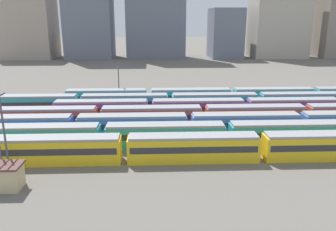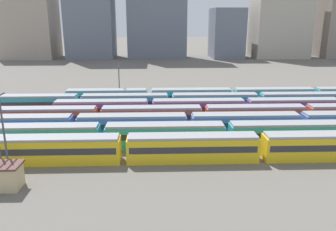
{
  "view_description": "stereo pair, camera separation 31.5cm",
  "coord_description": "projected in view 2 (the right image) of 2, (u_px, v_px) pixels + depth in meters",
  "views": [
    {
      "loc": [
        12.64,
        -43.52,
        19.1
      ],
      "look_at": [
        15.05,
        15.6,
        2.04
      ],
      "focal_mm": 36.32,
      "sensor_mm": 36.0,
      "label": 1
    },
    {
      "loc": [
        12.95,
        -43.53,
        19.1
      ],
      "look_at": [
        15.05,
        15.6,
        2.04
      ],
      "focal_mm": 36.32,
      "sensor_mm": 36.0,
      "label": 2
    }
  ],
  "objects": [
    {
      "name": "ground_plane",
      "position": [
        85.0,
        127.0,
        61.63
      ],
      "size": [
        600.0,
        600.0,
        0.0
      ],
      "primitive_type": "plane",
      "color": "#666059"
    },
    {
      "name": "distant_building_4",
      "position": [
        281.0,
        12.0,
        165.18
      ],
      "size": [
        26.05,
        19.69,
        43.22
      ],
      "primitive_type": "cube",
      "color": "#B2A899",
      "rests_on": "ground_plane"
    },
    {
      "name": "train_track_4",
      "position": [
        246.0,
        108.0,
        67.14
      ],
      "size": [
        74.7,
        3.06,
        3.75
      ],
      "color": "#6B429E",
      "rests_on": "ground_plane"
    },
    {
      "name": "train_track_5",
      "position": [
        215.0,
        102.0,
        71.95
      ],
      "size": [
        93.6,
        3.06,
        3.75
      ],
      "color": "teal",
      "rests_on": "ground_plane"
    },
    {
      "name": "train_track_1",
      "position": [
        288.0,
        134.0,
        52.24
      ],
      "size": [
        93.6,
        3.06,
        3.75
      ],
      "color": "teal",
      "rests_on": "ground_plane"
    },
    {
      "name": "train_track_0",
      "position": [
        260.0,
        147.0,
        47.05
      ],
      "size": [
        74.7,
        3.06,
        3.75
      ],
      "color": "yellow",
      "rests_on": "ground_plane"
    },
    {
      "name": "signal_hut",
      "position": [
        6.0,
        176.0,
        39.1
      ],
      "size": [
        3.6,
        3.0,
        3.04
      ],
      "color": "#C6B284",
      "rests_on": "ground_plane"
    },
    {
      "name": "catenary_pole_1",
      "position": [
        119.0,
        81.0,
        78.15
      ],
      "size": [
        0.24,
        3.2,
        9.05
      ],
      "color": "#4C4C51",
      "rests_on": "ground_plane"
    },
    {
      "name": "train_track_6",
      "position": [
        314.0,
        96.0,
        77.76
      ],
      "size": [
        112.5,
        3.06,
        3.75
      ],
      "color": "teal",
      "rests_on": "ground_plane"
    },
    {
      "name": "train_track_2",
      "position": [
        300.0,
        123.0,
        57.38
      ],
      "size": [
        112.5,
        3.06,
        3.75
      ],
      "color": "#4C70BC",
      "rests_on": "ground_plane"
    },
    {
      "name": "distant_building_2",
      "position": [
        157.0,
        3.0,
        161.9
      ],
      "size": [
        28.37,
        12.53,
        52.05
      ],
      "primitive_type": "cube",
      "color": "slate",
      "rests_on": "ground_plane"
    },
    {
      "name": "distant_building_0",
      "position": [
        29.0,
        26.0,
        162.85
      ],
      "size": [
        24.61,
        20.35,
        30.13
      ],
      "primitive_type": "cube",
      "color": "#A89989",
      "rests_on": "ground_plane"
    },
    {
      "name": "distant_building_3",
      "position": [
        226.0,
        33.0,
        167.01
      ],
      "size": [
        14.8,
        21.13,
        23.57
      ],
      "primitive_type": "cube",
      "color": "slate",
      "rests_on": "ground_plane"
    },
    {
      "name": "distant_building_1",
      "position": [
        90.0,
        6.0,
        161.29
      ],
      "size": [
        21.99,
        19.94,
        48.6
      ],
      "primitive_type": "cube",
      "color": "slate",
      "rests_on": "ground_plane"
    },
    {
      "name": "train_track_3",
      "position": [
        306.0,
        115.0,
        62.48
      ],
      "size": [
        112.5,
        3.06,
        3.75
      ],
      "color": "#BC4C38",
      "rests_on": "ground_plane"
    },
    {
      "name": "catenary_pole_2",
      "position": [
        3.0,
        129.0,
        41.98
      ],
      "size": [
        0.24,
        3.2,
        10.69
      ],
      "color": "#4C4C51",
      "rests_on": "ground_plane"
    }
  ]
}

